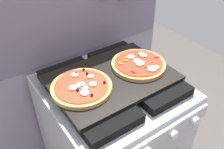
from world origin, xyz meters
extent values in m
cube|color=gray|center=(0.00, 0.34, 0.78)|extent=(1.10, 0.03, 1.55)
cube|color=slate|center=(0.00, 0.32, 1.15)|extent=(1.08, 0.00, 0.56)
cube|color=#B7BABF|center=(0.00, 0.00, 0.43)|extent=(0.60, 0.60, 0.86)
cube|color=black|center=(0.00, 0.00, 0.85)|extent=(0.59, 0.59, 0.01)
cube|color=black|center=(-0.14, 0.00, 0.88)|extent=(0.24, 0.51, 0.04)
cube|color=black|center=(0.14, 0.00, 0.88)|extent=(0.24, 0.51, 0.04)
cube|color=#B7BABF|center=(0.00, -0.31, 0.80)|extent=(0.58, 0.02, 0.07)
cylinder|color=silver|center=(0.07, -0.33, 0.80)|extent=(0.04, 0.02, 0.04)
cylinder|color=silver|center=(0.20, -0.33, 0.80)|extent=(0.04, 0.02, 0.04)
cube|color=black|center=(0.00, 0.00, 0.91)|extent=(0.54, 0.38, 0.02)
cylinder|color=tan|center=(-0.15, 0.00, 0.93)|extent=(0.26, 0.26, 0.02)
cylinder|color=red|center=(-0.15, 0.00, 0.94)|extent=(0.23, 0.23, 0.00)
ellipsoid|color=#F4EACC|center=(-0.16, 0.00, 0.94)|extent=(0.04, 0.03, 0.01)
ellipsoid|color=#F4EACC|center=(-0.11, -0.02, 0.94)|extent=(0.03, 0.03, 0.01)
ellipsoid|color=#F4EACC|center=(-0.15, -0.03, 0.94)|extent=(0.03, 0.03, 0.01)
ellipsoid|color=#F4EACC|center=(-0.10, 0.02, 0.94)|extent=(0.03, 0.03, 0.01)
ellipsoid|color=#F4EACC|center=(-0.15, 0.07, 0.94)|extent=(0.03, 0.03, 0.01)
ellipsoid|color=#F4EACC|center=(-0.19, 0.00, 0.94)|extent=(0.03, 0.04, 0.01)
ellipsoid|color=#F4EACC|center=(-0.17, -0.05, 0.94)|extent=(0.04, 0.04, 0.01)
sphere|color=black|center=(-0.10, 0.08, 0.94)|extent=(0.01, 0.01, 0.01)
sphere|color=black|center=(-0.15, -0.08, 0.94)|extent=(0.01, 0.01, 0.01)
sphere|color=black|center=(-0.19, -0.03, 0.94)|extent=(0.01, 0.01, 0.01)
sphere|color=black|center=(-0.14, 0.08, 0.94)|extent=(0.01, 0.01, 0.01)
sphere|color=black|center=(-0.16, -0.02, 0.94)|extent=(0.01, 0.01, 0.01)
sphere|color=black|center=(-0.07, -0.05, 0.94)|extent=(0.01, 0.01, 0.01)
sphere|color=black|center=(-0.10, 0.05, 0.94)|extent=(0.01, 0.01, 0.01)
cylinder|color=#C18947|center=(0.15, -0.01, 0.93)|extent=(0.26, 0.26, 0.02)
cylinder|color=#B72D19|center=(0.15, -0.01, 0.94)|extent=(0.23, 0.23, 0.00)
ellipsoid|color=beige|center=(0.14, -0.02, 0.94)|extent=(0.05, 0.04, 0.01)
ellipsoid|color=beige|center=(0.16, -0.08, 0.94)|extent=(0.04, 0.04, 0.01)
ellipsoid|color=beige|center=(0.20, 0.04, 0.94)|extent=(0.03, 0.03, 0.01)
ellipsoid|color=beige|center=(0.14, 0.01, 0.94)|extent=(0.04, 0.04, 0.01)
ellipsoid|color=beige|center=(0.20, 0.03, 0.94)|extent=(0.04, 0.04, 0.01)
ellipsoid|color=beige|center=(0.18, -0.09, 0.94)|extent=(0.03, 0.03, 0.01)
ellipsoid|color=beige|center=(0.14, 0.00, 0.94)|extent=(0.04, 0.03, 0.01)
ellipsoid|color=beige|center=(0.14, 0.05, 0.94)|extent=(0.04, 0.04, 0.01)
cube|color=#19721E|center=(0.19, 0.03, 0.94)|extent=(0.01, 0.02, 0.00)
cube|color=gold|center=(0.07, 0.03, 0.94)|extent=(0.02, 0.03, 0.00)
cube|color=gold|center=(0.13, -0.02, 0.94)|extent=(0.01, 0.02, 0.00)
cube|color=gold|center=(0.13, 0.06, 0.94)|extent=(0.03, 0.01, 0.00)
cube|color=gold|center=(0.11, 0.04, 0.94)|extent=(0.02, 0.02, 0.00)
cube|color=red|center=(0.24, -0.02, 0.94)|extent=(0.03, 0.02, 0.00)
cube|color=red|center=(0.08, -0.05, 0.94)|extent=(0.01, 0.03, 0.00)
cube|color=#19721E|center=(0.15, -0.06, 0.94)|extent=(0.01, 0.03, 0.00)
camera|label=1|loc=(-0.50, -0.71, 1.58)|focal=39.17mm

